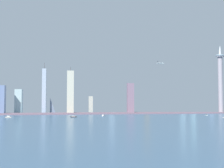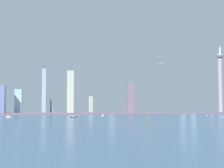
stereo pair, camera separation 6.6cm
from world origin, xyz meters
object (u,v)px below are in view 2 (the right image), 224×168
at_px(skyscraper_1, 211,102).
at_px(skyscraper_3, 112,87).
at_px(boat_4, 8,117).
at_px(boat_6, 206,115).
at_px(skyscraper_5, 53,105).
at_px(boat_2, 73,117).
at_px(boat_5, 103,115).
at_px(airplane, 161,63).
at_px(skyscraper_7, 112,96).
at_px(observation_tower, 220,75).
at_px(skyscraper_6, 19,101).
at_px(skyscraper_10, 130,98).
at_px(skyscraper_2, 70,92).
at_px(skyscraper_12, 91,105).
at_px(skyscraper_4, 182,89).
at_px(skyscraper_8, 3,100).
at_px(boat_1, 224,117).
at_px(skyscraper_0, 193,92).
at_px(skyscraper_9, 147,91).
at_px(skyscraper_11, 44,91).

bearing_deg(skyscraper_1, skyscraper_3, 174.77).
height_order(boat_4, boat_6, boat_4).
bearing_deg(skyscraper_5, boat_2, -76.78).
bearing_deg(boat_5, airplane, 135.70).
xyz_separation_m(boat_5, airplane, (189.77, 63.78, 158.41)).
distance_m(skyscraper_3, skyscraper_7, 44.97).
relative_size(observation_tower, skyscraper_6, 3.87).
xyz_separation_m(boat_2, boat_6, (384.78, 36.61, -0.25)).
xyz_separation_m(skyscraper_10, boat_4, (-355.86, -179.78, -48.62)).
bearing_deg(skyscraper_2, observation_tower, -4.12).
bearing_deg(airplane, skyscraper_10, 114.34).
bearing_deg(skyscraper_7, skyscraper_12, -177.45).
bearing_deg(skyscraper_6, boat_4, -86.77).
xyz_separation_m(skyscraper_4, skyscraper_5, (-474.91, -4.90, -57.86)).
bearing_deg(skyscraper_5, boat_4, -110.93).
bearing_deg(observation_tower, skyscraper_1, 85.84).
height_order(skyscraper_7, skyscraper_8, skyscraper_7).
bearing_deg(boat_2, skyscraper_2, 89.22).
distance_m(boat_1, boat_4, 540.98).
distance_m(observation_tower, skyscraper_4, 150.25).
bearing_deg(skyscraper_0, boat_4, -160.16).
relative_size(skyscraper_9, airplane, 5.87).
relative_size(skyscraper_0, skyscraper_2, 1.00).
distance_m(observation_tower, skyscraper_9, 257.84).
distance_m(skyscraper_7, boat_4, 387.53).
relative_size(skyscraper_2, boat_5, 12.26).
height_order(skyscraper_3, skyscraper_6, skyscraper_3).
bearing_deg(skyscraper_11, skyscraper_12, -2.73).
distance_m(skyscraper_10, airplane, 155.99).
bearing_deg(boat_4, airplane, 177.95).
bearing_deg(skyscraper_1, boat_1, -112.99).
bearing_deg(skyscraper_7, airplane, -44.51).
bearing_deg(skyscraper_4, skyscraper_1, -17.44).
height_order(skyscraper_11, boat_5, skyscraper_11).
relative_size(skyscraper_9, skyscraper_10, 1.60).
relative_size(skyscraper_5, skyscraper_9, 0.34).
bearing_deg(boat_4, skyscraper_9, -167.43).
bearing_deg(skyscraper_6, skyscraper_4, 2.11).
relative_size(skyscraper_4, skyscraper_6, 2.12).
relative_size(skyscraper_0, skyscraper_4, 0.90).
xyz_separation_m(skyscraper_0, boat_6, (-44.06, -185.23, -72.54)).
height_order(skyscraper_9, skyscraper_11, skyscraper_11).
distance_m(skyscraper_5, skyscraper_11, 60.15).
bearing_deg(skyscraper_7, skyscraper_11, 178.96).
relative_size(skyscraper_2, skyscraper_6, 1.91).
distance_m(skyscraper_11, boat_1, 576.80).
bearing_deg(skyscraper_10, skyscraper_5, 162.36).
xyz_separation_m(skyscraper_3, skyscraper_8, (-360.66, -79.04, -46.07)).
bearing_deg(boat_2, airplane, 19.79).
relative_size(skyscraper_12, boat_4, 3.72).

